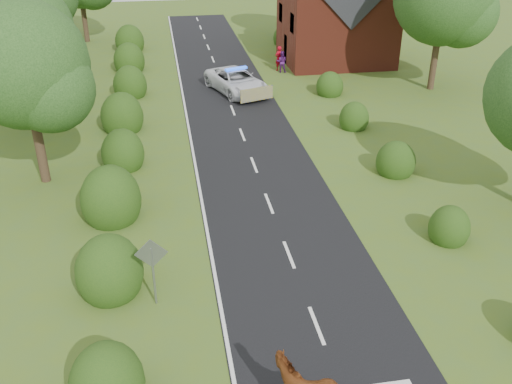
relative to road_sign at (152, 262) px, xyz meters
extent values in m
plane|color=#446227|center=(5.00, -2.00, -1.65)|extent=(120.00, 120.00, 0.00)
cube|color=black|center=(5.00, 13.00, -1.64)|extent=(6.00, 70.00, 0.02)
cube|color=white|center=(5.00, -2.00, -1.63)|extent=(0.12, 1.80, 0.01)
cube|color=white|center=(5.00, 2.00, -1.63)|extent=(0.12, 1.80, 0.01)
cube|color=white|center=(5.00, 6.00, -1.63)|extent=(0.12, 1.80, 0.01)
cube|color=white|center=(5.00, 10.00, -1.63)|extent=(0.12, 1.80, 0.01)
cube|color=white|center=(5.00, 14.00, -1.63)|extent=(0.12, 1.80, 0.01)
cube|color=white|center=(5.00, 18.00, -1.63)|extent=(0.12, 1.80, 0.01)
cube|color=white|center=(5.00, 22.00, -1.63)|extent=(0.12, 1.80, 0.01)
cube|color=white|center=(5.00, 26.00, -1.63)|extent=(0.12, 1.80, 0.01)
cube|color=white|center=(5.00, 30.00, -1.63)|extent=(0.12, 1.80, 0.01)
cube|color=white|center=(5.00, 34.00, -1.63)|extent=(0.12, 1.80, 0.01)
cube|color=white|center=(5.00, 38.00, -1.63)|extent=(0.12, 1.80, 0.01)
cube|color=white|center=(5.00, 42.00, -1.63)|extent=(0.12, 1.80, 0.01)
cube|color=white|center=(5.00, 46.00, -1.63)|extent=(0.12, 1.80, 0.01)
cube|color=white|center=(2.10, 13.00, -1.63)|extent=(0.12, 70.00, 0.01)
ellipsoid|color=#1F4213|center=(-1.30, -4.00, -0.99)|extent=(2.00, 2.10, 2.40)
ellipsoid|color=#1F4213|center=(-1.50, 1.00, -0.91)|extent=(2.30, 2.41, 2.70)
ellipsoid|color=#1F4213|center=(-1.70, 6.00, -0.83)|extent=(2.50, 2.62, 3.00)
ellipsoid|color=#1F4213|center=(-1.40, 11.00, -0.97)|extent=(2.10, 2.20, 2.50)
ellipsoid|color=#1F4213|center=(-1.60, 16.00, -0.88)|extent=(2.40, 2.52, 2.80)
ellipsoid|color=#1F4213|center=(-1.30, 22.00, -0.94)|extent=(2.20, 2.31, 2.60)
ellipsoid|color=#1F4213|center=(-1.50, 28.00, -0.91)|extent=(2.30, 2.41, 2.70)
ellipsoid|color=#1F4213|center=(-1.60, 34.00, -0.88)|extent=(2.40, 2.52, 2.80)
ellipsoid|color=#1F4213|center=(11.40, 2.00, -1.13)|extent=(1.60, 1.68, 1.90)
ellipsoid|color=#1F4213|center=(11.60, 8.00, -1.08)|extent=(1.90, 2.00, 2.10)
ellipsoid|color=#1F4213|center=(11.50, 14.00, -1.10)|extent=(1.70, 1.78, 2.00)
ellipsoid|color=#1F4213|center=(11.80, 20.00, -1.10)|extent=(1.80, 1.89, 2.00)
ellipsoid|color=#1F4213|center=(11.60, 34.00, -1.10)|extent=(1.70, 1.78, 2.00)
cylinder|color=#332316|center=(-5.00, 10.00, 0.33)|extent=(0.44, 0.44, 3.96)
sphere|color=#193C15|center=(-5.00, 10.00, 3.93)|extent=(5.60, 5.60, 5.60)
sphere|color=#436E29|center=(-4.02, 9.44, 3.03)|extent=(3.92, 3.92, 3.92)
cylinder|color=#332316|center=(-6.50, 18.00, 0.22)|extent=(0.44, 0.44, 3.74)
sphere|color=#193C15|center=(-6.50, 18.00, 3.62)|extent=(5.60, 5.60, 5.60)
sphere|color=#436E29|center=(-5.52, 17.44, 2.77)|extent=(3.92, 3.92, 3.92)
cylinder|color=#332316|center=(-8.00, 28.00, 0.77)|extent=(0.44, 0.44, 4.84)
cylinder|color=#332316|center=(-5.50, 38.00, 0.44)|extent=(0.44, 0.44, 4.18)
cylinder|color=#332316|center=(19.00, 20.00, 0.55)|extent=(0.44, 0.44, 4.40)
sphere|color=#436E29|center=(20.12, 19.36, 3.55)|extent=(4.48, 4.48, 4.48)
cylinder|color=#332316|center=(14.00, 36.00, 0.33)|extent=(0.44, 0.44, 3.96)
cylinder|color=gray|center=(0.00, 0.00, -0.55)|extent=(0.08, 0.08, 2.20)
cube|color=gray|center=(0.00, 0.00, 0.35)|extent=(1.06, 0.04, 1.06)
cube|color=maroon|center=(14.50, 28.00, 1.10)|extent=(8.00, 7.00, 5.50)
imported|color=silver|center=(5.73, 21.49, -0.88)|extent=(4.27, 6.13, 1.55)
cube|color=yellow|center=(6.65, 18.82, -0.95)|extent=(2.21, 0.82, 0.85)
cube|color=blue|center=(5.73, 21.49, -0.02)|extent=(1.55, 0.77, 0.14)
imported|color=#AA0618|center=(9.61, 26.17, -0.74)|extent=(0.79, 0.71, 1.82)
imported|color=#531A69|center=(9.72, 25.65, -0.86)|extent=(0.91, 0.79, 1.58)
camera|label=1|loc=(0.75, -15.40, 10.66)|focal=40.00mm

